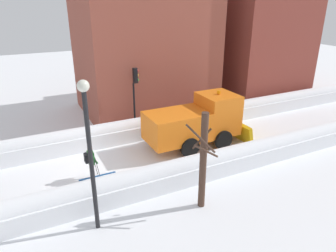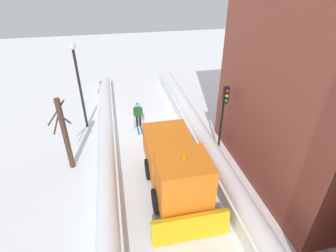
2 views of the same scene
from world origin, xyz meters
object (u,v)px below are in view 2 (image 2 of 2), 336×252
(plow_truck, at_px, (175,166))
(bare_tree_near, at_px, (65,134))
(skier, at_px, (138,113))
(street_lamp, at_px, (78,78))
(traffic_light_pole, at_px, (224,108))

(plow_truck, xyz_separation_m, bare_tree_near, (5.13, -2.89, 0.65))
(skier, bearing_deg, street_lamp, -10.81)
(traffic_light_pole, height_order, bare_tree_near, traffic_light_pole)
(skier, xyz_separation_m, street_lamp, (3.49, -0.67, 2.56))
(plow_truck, height_order, bare_tree_near, bare_tree_near)
(plow_truck, relative_size, bare_tree_near, 1.45)
(skier, bearing_deg, plow_truck, 99.21)
(bare_tree_near, bearing_deg, skier, -139.23)
(traffic_light_pole, bearing_deg, street_lamp, -30.52)
(skier, height_order, traffic_light_pole, traffic_light_pole)
(skier, height_order, street_lamp, street_lamp)
(traffic_light_pole, relative_size, bare_tree_near, 1.01)
(traffic_light_pole, distance_m, street_lamp, 9.09)
(skier, xyz_separation_m, bare_tree_near, (4.09, 3.53, 1.12))
(skier, distance_m, street_lamp, 4.38)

